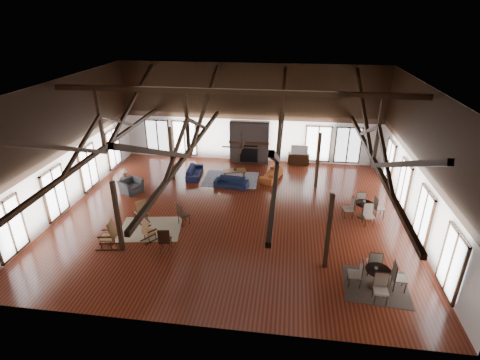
# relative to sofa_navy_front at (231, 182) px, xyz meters

# --- Properties ---
(floor) EXTENTS (16.00, 16.00, 0.00)m
(floor) POSITION_rel_sofa_navy_front_xyz_m (0.56, -2.87, -0.27)
(floor) COLOR maroon
(floor) RESTS_ON ground
(ceiling) EXTENTS (16.00, 14.00, 0.02)m
(ceiling) POSITION_rel_sofa_navy_front_xyz_m (0.56, -2.87, 5.73)
(ceiling) COLOR black
(ceiling) RESTS_ON wall_back
(wall_back) EXTENTS (16.00, 0.02, 6.00)m
(wall_back) POSITION_rel_sofa_navy_front_xyz_m (0.56, 4.13, 2.73)
(wall_back) COLOR silver
(wall_back) RESTS_ON floor
(wall_front) EXTENTS (16.00, 0.02, 6.00)m
(wall_front) POSITION_rel_sofa_navy_front_xyz_m (0.56, -9.87, 2.73)
(wall_front) COLOR silver
(wall_front) RESTS_ON floor
(wall_left) EXTENTS (0.02, 14.00, 6.00)m
(wall_left) POSITION_rel_sofa_navy_front_xyz_m (-7.44, -2.87, 2.73)
(wall_left) COLOR silver
(wall_left) RESTS_ON floor
(wall_right) EXTENTS (0.02, 14.00, 6.00)m
(wall_right) POSITION_rel_sofa_navy_front_xyz_m (8.56, -2.87, 2.73)
(wall_right) COLOR silver
(wall_right) RESTS_ON floor
(roof_truss) EXTENTS (15.60, 14.07, 3.14)m
(roof_truss) POSITION_rel_sofa_navy_front_xyz_m (0.56, -2.87, 3.76)
(roof_truss) COLOR black
(roof_truss) RESTS_ON wall_back
(post_grid) EXTENTS (8.16, 7.16, 3.05)m
(post_grid) POSITION_rel_sofa_navy_front_xyz_m (0.56, -2.87, 1.26)
(post_grid) COLOR black
(post_grid) RESTS_ON floor
(fireplace) EXTENTS (2.50, 0.69, 2.60)m
(fireplace) POSITION_rel_sofa_navy_front_xyz_m (0.56, 3.80, 1.02)
(fireplace) COLOR brown
(fireplace) RESTS_ON floor
(ceiling_fan) EXTENTS (1.60, 1.60, 0.75)m
(ceiling_fan) POSITION_rel_sofa_navy_front_xyz_m (1.06, -3.87, 3.47)
(ceiling_fan) COLOR black
(ceiling_fan) RESTS_ON roof_truss
(sofa_navy_front) EXTENTS (1.90, 0.96, 0.53)m
(sofa_navy_front) POSITION_rel_sofa_navy_front_xyz_m (0.00, 0.00, 0.00)
(sofa_navy_front) COLOR black
(sofa_navy_front) RESTS_ON floor
(sofa_navy_left) EXTENTS (1.91, 0.85, 0.54)m
(sofa_navy_left) POSITION_rel_sofa_navy_front_xyz_m (-2.33, 1.14, 0.01)
(sofa_navy_left) COLOR #141737
(sofa_navy_left) RESTS_ON floor
(sofa_orange) EXTENTS (2.09, 1.32, 0.57)m
(sofa_orange) POSITION_rel_sofa_navy_front_xyz_m (2.10, 1.37, 0.02)
(sofa_orange) COLOR #A14C1F
(sofa_orange) RESTS_ON floor
(coffee_table) EXTENTS (1.41, 0.94, 0.50)m
(coffee_table) POSITION_rel_sofa_navy_front_xyz_m (0.01, 1.15, 0.17)
(coffee_table) COLOR brown
(coffee_table) RESTS_ON floor
(vase) EXTENTS (0.22, 0.22, 0.20)m
(vase) POSITION_rel_sofa_navy_front_xyz_m (0.05, 1.16, 0.33)
(vase) COLOR #B2B2B2
(vase) RESTS_ON coffee_table
(armchair) EXTENTS (1.34, 1.39, 0.69)m
(armchair) POSITION_rel_sofa_navy_front_xyz_m (-5.15, -1.32, 0.08)
(armchair) COLOR #333335
(armchair) RESTS_ON floor
(side_table_lamp) EXTENTS (0.43, 0.43, 1.09)m
(side_table_lamp) POSITION_rel_sofa_navy_front_xyz_m (-5.70, -0.69, 0.15)
(side_table_lamp) COLOR black
(side_table_lamp) RESTS_ON floor
(rocking_chair_a) EXTENTS (0.92, 0.93, 1.10)m
(rocking_chair_a) POSITION_rel_sofa_navy_front_xyz_m (-3.45, -4.13, 0.25)
(rocking_chair_a) COLOR #9C6A3B
(rocking_chair_a) RESTS_ON floor
(rocking_chair_b) EXTENTS (0.77, 0.84, 0.97)m
(rocking_chair_b) POSITION_rel_sofa_navy_front_xyz_m (-2.63, -5.60, 0.19)
(rocking_chair_b) COLOR #9C6A3B
(rocking_chair_b) RESTS_ON floor
(rocking_chair_c) EXTENTS (0.99, 0.62, 1.19)m
(rocking_chair_c) POSITION_rel_sofa_navy_front_xyz_m (-3.97, -6.25, 0.30)
(rocking_chair_c) COLOR #9C6A3B
(rocking_chair_c) RESTS_ON floor
(side_chair_a) EXTENTS (0.62, 0.62, 1.04)m
(side_chair_a) POSITION_rel_sofa_navy_front_xyz_m (-1.58, -4.16, 0.34)
(side_chair_a) COLOR black
(side_chair_a) RESTS_ON floor
(side_chair_b) EXTENTS (0.53, 0.53, 1.10)m
(side_chair_b) POSITION_rel_sofa_navy_front_xyz_m (-1.66, -6.30, 0.37)
(side_chair_b) COLOR black
(side_chair_b) RESTS_ON floor
(cafe_table_near) EXTENTS (1.97, 1.97, 1.03)m
(cafe_table_near) POSITION_rel_sofa_navy_front_xyz_m (6.24, -7.29, 0.25)
(cafe_table_near) COLOR black
(cafe_table_near) RESTS_ON floor
(cafe_table_far) EXTENTS (1.94, 1.94, 1.00)m
(cafe_table_far) POSITION_rel_sofa_navy_front_xyz_m (6.58, -2.37, 0.23)
(cafe_table_far) COLOR black
(cafe_table_far) RESTS_ON floor
(cup_near) EXTENTS (0.12, 0.12, 0.09)m
(cup_near) POSITION_rel_sofa_navy_front_xyz_m (6.17, -7.28, 0.52)
(cup_near) COLOR #B2B2B2
(cup_near) RESTS_ON cafe_table_near
(cup_far) EXTENTS (0.16, 0.16, 0.10)m
(cup_far) POSITION_rel_sofa_navy_front_xyz_m (6.58, -2.28, 0.50)
(cup_far) COLOR #B2B2B2
(cup_far) RESTS_ON cafe_table_far
(tv_console) EXTENTS (1.29, 0.49, 0.65)m
(tv_console) POSITION_rel_sofa_navy_front_xyz_m (3.64, 3.88, 0.06)
(tv_console) COLOR black
(tv_console) RESTS_ON floor
(television) EXTENTS (1.03, 0.16, 0.59)m
(television) POSITION_rel_sofa_navy_front_xyz_m (3.67, 3.88, 0.68)
(television) COLOR #B2B2B2
(television) RESTS_ON tv_console
(rug_tan) EXTENTS (2.92, 2.45, 0.01)m
(rug_tan) POSITION_rel_sofa_navy_front_xyz_m (-2.88, -4.71, -0.26)
(rug_tan) COLOR tan
(rug_tan) RESTS_ON floor
(rug_navy) EXTENTS (3.07, 2.32, 0.01)m
(rug_navy) POSITION_rel_sofa_navy_front_xyz_m (-0.18, 0.98, -0.26)
(rug_navy) COLOR #1B1F4E
(rug_navy) RESTS_ON floor
(rug_dark) EXTENTS (2.34, 2.15, 0.01)m
(rug_dark) POSITION_rel_sofa_navy_front_xyz_m (6.28, -7.25, -0.26)
(rug_dark) COLOR black
(rug_dark) RESTS_ON floor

